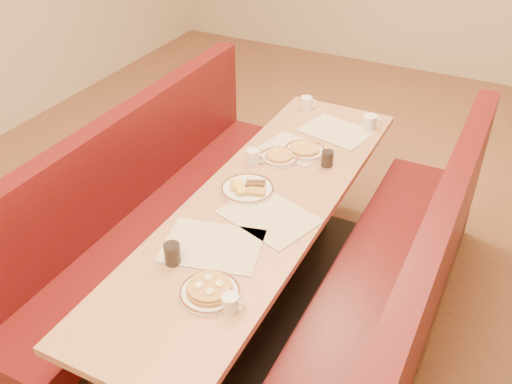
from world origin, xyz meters
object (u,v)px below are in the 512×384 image
at_px(soda_tumbler_mid, 327,158).
at_px(coffee_mug_c, 370,122).
at_px(booth_left, 153,222).
at_px(soda_tumbler_near, 172,254).
at_px(diner_table, 261,257).
at_px(pancake_plate, 210,291).
at_px(coffee_mug_a, 231,303).
at_px(coffee_mug_b, 254,156).
at_px(booth_right, 390,301).
at_px(coffee_mug_d, 307,103).
at_px(eggs_plate, 247,188).

bearing_deg(soda_tumbler_mid, coffee_mug_c, 81.02).
height_order(booth_left, soda_tumbler_mid, booth_left).
height_order(coffee_mug_c, soda_tumbler_near, soda_tumbler_near).
relative_size(diner_table, pancake_plate, 9.49).
height_order(coffee_mug_c, soda_tumbler_mid, coffee_mug_c).
height_order(coffee_mug_a, coffee_mug_c, coffee_mug_c).
relative_size(coffee_mug_a, coffee_mug_b, 0.92).
relative_size(coffee_mug_b, coffee_mug_c, 0.90).
relative_size(coffee_mug_b, soda_tumbler_near, 1.08).
bearing_deg(coffee_mug_c, soda_tumbler_mid, -119.50).
bearing_deg(booth_right, diner_table, 180.00).
xyz_separation_m(coffee_mug_a, coffee_mug_d, (-0.44, 1.84, 0.00)).
xyz_separation_m(coffee_mug_c, coffee_mug_d, (-0.47, 0.09, -0.01)).
xyz_separation_m(booth_left, soda_tumbler_mid, (0.91, 0.48, 0.43)).
distance_m(eggs_plate, soda_tumbler_near, 0.65).
relative_size(booth_left, booth_right, 1.00).
distance_m(coffee_mug_b, coffee_mug_d, 0.78).
distance_m(pancake_plate, coffee_mug_c, 1.72).
bearing_deg(coffee_mug_d, eggs_plate, -105.82).
distance_m(booth_right, pancake_plate, 1.03).
bearing_deg(coffee_mug_a, soda_tumbler_mid, 84.45).
bearing_deg(coffee_mug_c, pancake_plate, -115.64).
bearing_deg(eggs_plate, coffee_mug_c, 68.93).
height_order(eggs_plate, coffee_mug_d, coffee_mug_d).
distance_m(booth_left, pancake_plate, 1.16).
height_order(eggs_plate, soda_tumbler_near, soda_tumbler_near).
relative_size(booth_left, soda_tumbler_near, 24.44).
xyz_separation_m(booth_left, soda_tumbler_near, (0.59, -0.60, 0.44)).
xyz_separation_m(booth_right, soda_tumbler_mid, (-0.56, 0.48, 0.43)).
xyz_separation_m(pancake_plate, soda_tumbler_near, (-0.25, 0.10, 0.03)).
xyz_separation_m(coffee_mug_b, soda_tumbler_near, (0.06, -0.92, 0.01)).
distance_m(eggs_plate, coffee_mug_a, 0.86).
bearing_deg(coffee_mug_c, diner_table, -124.76).
bearing_deg(soda_tumbler_near, booth_left, 134.21).
xyz_separation_m(booth_left, booth_right, (1.46, 0.00, 0.00)).
bearing_deg(eggs_plate, booth_right, -3.37).
bearing_deg(eggs_plate, soda_tumbler_near, -92.78).
bearing_deg(diner_table, coffee_mug_b, 123.20).
bearing_deg(coffee_mug_b, coffee_mug_c, 57.23).
relative_size(diner_table, soda_tumbler_mid, 26.84).
distance_m(booth_right, coffee_mug_b, 1.08).
xyz_separation_m(pancake_plate, coffee_mug_c, (0.15, 1.71, 0.03)).
height_order(booth_left, coffee_mug_b, booth_left).
distance_m(booth_right, coffee_mug_a, 0.99).
xyz_separation_m(coffee_mug_a, coffee_mug_b, (-0.44, 1.06, 0.00)).
distance_m(coffee_mug_a, soda_tumbler_near, 0.40).
bearing_deg(booth_right, coffee_mug_c, 115.21).
height_order(eggs_plate, soda_tumbler_mid, soda_tumbler_mid).
distance_m(booth_right, coffee_mug_c, 1.20).
bearing_deg(pancake_plate, soda_tumbler_mid, 86.60).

